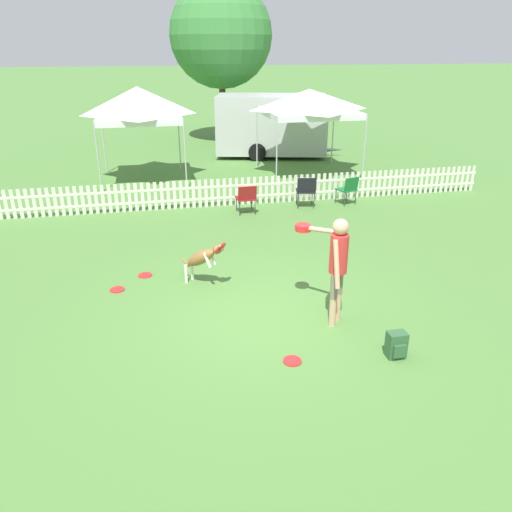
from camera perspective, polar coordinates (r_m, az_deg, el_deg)
The scene contains 15 objects.
ground_plane at distance 8.33m, azimuth 0.71°, elevation -6.86°, with size 240.00×240.00×0.00m, color #4C7A38.
handler_person at distance 7.78m, azimuth 9.04°, elevation -0.16°, with size 0.70×1.12×1.76m.
leaping_dog at distance 9.18m, azimuth -6.17°, elevation -0.17°, with size 0.92×0.89×0.95m.
frisbee_near_handler at distance 7.24m, azimuth 4.18°, elevation -11.87°, with size 0.27×0.27×0.02m.
frisbee_near_dog at distance 9.51m, azimuth -15.58°, elevation -3.72°, with size 0.27×0.27×0.02m.
frisbee_midfield at distance 9.96m, azimuth -12.56°, elevation -2.15°, with size 0.27×0.27×0.02m.
backpack_on_grass at distance 7.50m, azimuth 15.76°, elevation -9.77°, with size 0.27×0.23×0.39m.
picket_fence at distance 13.96m, azimuth -5.04°, elevation 7.19°, with size 16.30×0.04×0.77m.
folding_chair_blue_left at distance 14.29m, azimuth 10.51°, elevation 7.66°, with size 0.59×0.60×0.81m.
folding_chair_center at distance 13.26m, azimuth -1.11°, elevation 6.79°, with size 0.51×0.52×0.79m.
folding_chair_green_right at distance 13.85m, azimuth 5.74°, elevation 7.61°, with size 0.60×0.62×0.87m.
canopy_tent_main at distance 17.46m, azimuth 6.08°, elevation 17.05°, with size 2.97×2.97×2.84m.
canopy_tent_secondary at distance 16.94m, azimuth -13.31°, elevation 16.54°, with size 2.65×2.65×2.98m.
equipment_trailer at distance 20.72m, azimuth 1.79°, elevation 14.83°, with size 5.26×3.19×2.37m.
tree_left_grove at distance 23.98m, azimuth -4.03°, elevation 23.86°, with size 4.51×4.51×6.85m.
Camera 1 is at (-1.61, -7.06, 4.12)m, focal length 35.00 mm.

